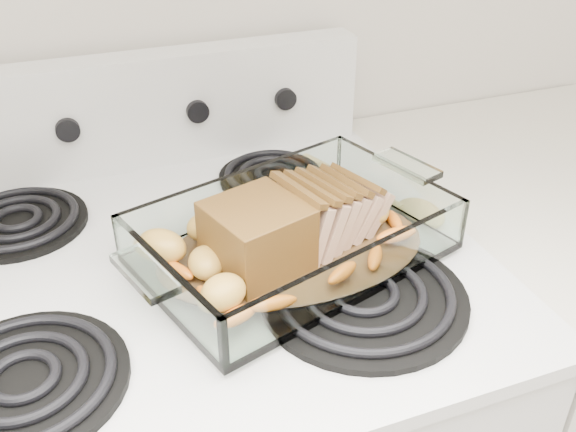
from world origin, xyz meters
name	(u,v)px	position (x,y,z in m)	size (l,w,h in m)	color
counter_right	(526,380)	(0.67, 1.66, 0.47)	(0.58, 0.68, 0.93)	silver
baking_dish	(294,243)	(0.14, 1.60, 0.96)	(0.37, 0.24, 0.07)	silver
pork_roast	(283,225)	(0.13, 1.60, 0.99)	(0.24, 0.11, 0.09)	brown
roast_vegetables	(282,225)	(0.14, 1.63, 0.97)	(0.33, 0.18, 0.04)	orange
wooden_spoon	(389,198)	(0.33, 1.68, 0.94)	(0.13, 0.26, 0.02)	#EDD18E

